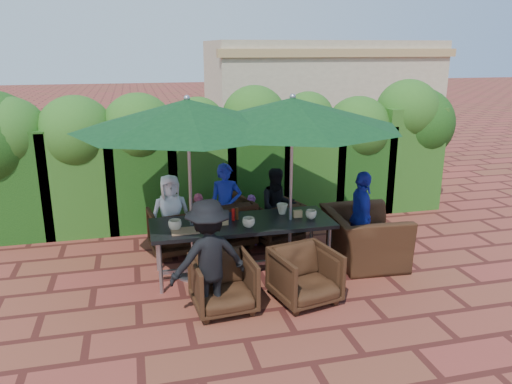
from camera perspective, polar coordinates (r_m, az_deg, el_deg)
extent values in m
plane|color=maroon|center=(7.13, 0.29, -8.93)|extent=(80.00, 80.00, 0.00)
cube|color=black|center=(6.79, -1.59, -3.62)|extent=(2.47, 0.90, 0.05)
cube|color=gray|center=(7.02, -1.55, -8.27)|extent=(2.27, 0.05, 0.05)
cylinder|color=gray|center=(6.48, -10.85, -8.52)|extent=(0.05, 0.05, 0.70)
cylinder|color=gray|center=(7.12, -11.18, -6.21)|extent=(0.05, 0.05, 0.70)
cylinder|color=gray|center=(6.93, 8.33, -6.70)|extent=(0.05, 0.05, 0.70)
cylinder|color=gray|center=(7.54, 6.35, -4.71)|extent=(0.05, 0.05, 0.70)
cylinder|color=gray|center=(7.02, -7.15, -9.34)|extent=(0.44, 0.44, 0.03)
cylinder|color=gray|center=(6.60, -7.51, -0.01)|extent=(0.04, 0.04, 2.40)
cone|color=black|center=(6.40, -7.84, 8.80)|extent=(2.92, 2.92, 0.38)
sphere|color=gray|center=(6.37, -7.91, 10.58)|extent=(0.08, 0.08, 0.08)
cylinder|color=gray|center=(7.16, 3.82, -8.73)|extent=(0.44, 0.44, 0.03)
cylinder|color=gray|center=(6.75, 4.01, 0.44)|extent=(0.04, 0.04, 2.40)
cone|color=black|center=(6.54, 4.18, 9.07)|extent=(2.88, 2.88, 0.38)
sphere|color=gray|center=(6.52, 4.22, 10.81)|extent=(0.08, 0.08, 0.08)
imported|color=black|center=(7.69, -9.23, -4.18)|extent=(0.82, 0.78, 0.76)
imported|color=black|center=(7.85, -3.81, -3.22)|extent=(0.99, 0.95, 0.85)
imported|color=black|center=(8.03, 2.14, -3.14)|extent=(0.90, 0.87, 0.74)
imported|color=black|center=(6.01, -3.78, -10.16)|extent=(0.76, 0.72, 0.73)
imported|color=black|center=(6.21, 5.63, -9.21)|extent=(0.85, 0.81, 0.74)
imported|color=black|center=(7.38, 12.27, -4.12)|extent=(0.83, 1.22, 1.02)
imported|color=white|center=(7.61, -9.71, -2.55)|extent=(0.63, 0.41, 1.22)
imported|color=#1F2AAA|center=(7.66, -3.47, -1.72)|extent=(0.55, 0.48, 1.35)
imported|color=black|center=(7.85, 2.46, -1.70)|extent=(0.60, 0.37, 1.23)
imported|color=black|center=(5.77, -5.45, -7.60)|extent=(0.97, 0.59, 1.41)
imported|color=#1F2AAA|center=(7.32, 11.94, -2.88)|extent=(0.57, 0.87, 1.36)
imported|color=#DB4D6E|center=(7.79, -6.51, -3.33)|extent=(0.38, 0.35, 0.87)
imported|color=#944AA0|center=(7.88, -0.50, -3.23)|extent=(0.36, 0.33, 0.82)
imported|color=#238142|center=(11.11, 4.80, 4.79)|extent=(1.62, 0.71, 1.68)
imported|color=#DB4D6E|center=(11.47, 6.02, 5.45)|extent=(0.94, 0.66, 1.81)
imported|color=gray|center=(11.69, 10.83, 5.27)|extent=(1.12, 1.17, 1.74)
imported|color=beige|center=(6.55, -9.24, -3.74)|extent=(0.17, 0.17, 0.14)
imported|color=beige|center=(6.76, -7.19, -3.01)|extent=(0.14, 0.14, 0.13)
imported|color=beige|center=(6.56, -0.85, -3.49)|extent=(0.17, 0.17, 0.13)
imported|color=beige|center=(7.09, 3.01, -1.93)|extent=(0.16, 0.16, 0.15)
imported|color=beige|center=(6.93, 6.31, -2.56)|extent=(0.15, 0.15, 0.12)
cylinder|color=#B20C0A|center=(6.82, -2.62, -2.58)|extent=(0.04, 0.04, 0.17)
cylinder|color=#4C230C|center=(6.85, -2.20, -2.47)|extent=(0.04, 0.04, 0.17)
cube|color=#986C49|center=(6.49, -8.12, -4.43)|extent=(0.35, 0.25, 0.02)
cube|color=tan|center=(6.67, -3.72, -3.35)|extent=(0.12, 0.06, 0.10)
cube|color=tan|center=(6.97, 4.79, -2.50)|extent=(0.12, 0.06, 0.10)
cube|color=black|center=(9.03, -25.69, 0.92)|extent=(1.15, 0.95, 1.79)
sphere|color=black|center=(8.87, -26.32, 5.89)|extent=(1.21, 1.21, 1.21)
cube|color=black|center=(8.87, -19.37, 1.27)|extent=(1.15, 0.95, 1.76)
sphere|color=black|center=(8.72, -19.85, 6.24)|extent=(1.27, 1.27, 1.27)
cube|color=black|center=(8.82, -12.92, 1.84)|extent=(1.15, 0.95, 1.81)
sphere|color=black|center=(8.66, -13.25, 7.00)|extent=(1.22, 1.22, 1.22)
cube|color=black|center=(8.88, -6.47, 2.36)|extent=(1.15, 0.95, 1.84)
sphere|color=black|center=(8.72, -6.64, 7.59)|extent=(0.97, 0.97, 0.97)
cube|color=black|center=(9.05, -0.18, 3.02)|extent=(1.15, 0.95, 1.93)
sphere|color=black|center=(8.89, -0.19, 8.45)|extent=(1.15, 1.15, 1.15)
cube|color=black|center=(9.33, 5.81, 3.26)|extent=(1.15, 0.95, 1.90)
sphere|color=black|center=(9.18, 5.96, 8.46)|extent=(0.94, 0.94, 0.94)
cube|color=black|center=(9.73, 11.35, 2.80)|extent=(1.15, 0.95, 1.65)
sphere|color=black|center=(9.59, 11.59, 7.02)|extent=(1.24, 1.24, 1.24)
cube|color=black|center=(10.16, 16.53, 3.90)|extent=(1.15, 0.95, 1.96)
sphere|color=black|center=(10.02, 16.94, 8.82)|extent=(1.21, 1.21, 1.21)
sphere|color=black|center=(10.29, 17.99, 7.44)|extent=(1.40, 1.40, 1.40)
cube|color=beige|center=(14.27, 7.21, 10.33)|extent=(6.00, 3.00, 3.20)
cube|color=tan|center=(12.85, 9.79, 15.40)|extent=(6.20, 0.25, 0.20)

